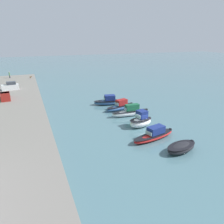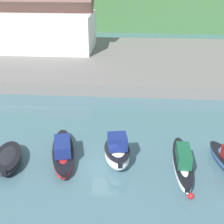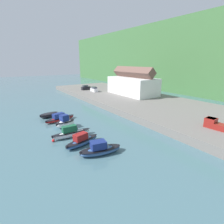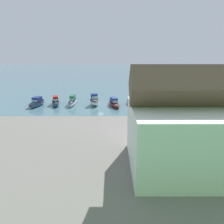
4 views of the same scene
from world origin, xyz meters
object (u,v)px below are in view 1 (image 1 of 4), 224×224
(moored_boat_0, at_px, (181,147))
(mooring_buoy_1, at_px, (146,112))
(moored_boat_4, at_px, (121,106))
(person_on_quay, at_px, (10,75))
(moored_boat_3, at_px, (131,112))
(dog_on_quay, at_px, (31,77))
(moored_boat_2, at_px, (141,121))
(moored_boat_1, at_px, (154,135))
(moored_boat_5, at_px, (109,101))
(pickup_truck_0, at_px, (5,96))
(parked_car_1, at_px, (10,86))

(moored_boat_0, height_order, mooring_buoy_1, moored_boat_0)
(moored_boat_4, height_order, person_on_quay, person_on_quay)
(moored_boat_3, bearing_deg, moored_boat_0, -177.97)
(moored_boat_3, relative_size, dog_on_quay, 8.98)
(moored_boat_2, xyz_separation_m, moored_boat_3, (5.75, -0.83, -0.26))
(moored_boat_1, bearing_deg, person_on_quay, 9.64)
(moored_boat_0, height_order, moored_boat_5, moored_boat_5)
(pickup_truck_0, xyz_separation_m, mooring_buoy_1, (-15.15, -27.14, -2.25))
(dog_on_quay, bearing_deg, mooring_buoy_1, 18.59)
(moored_boat_3, height_order, person_on_quay, person_on_quay)
(person_on_quay, bearing_deg, moored_boat_4, -149.55)
(moored_boat_1, bearing_deg, dog_on_quay, 4.45)
(dog_on_quay, bearing_deg, pickup_truck_0, -21.53)
(parked_car_1, relative_size, pickup_truck_0, 0.89)
(pickup_truck_0, relative_size, person_on_quay, 2.29)
(moored_boat_4, height_order, moored_boat_5, moored_boat_5)
(moored_boat_3, distance_m, dog_on_quay, 45.11)
(moored_boat_1, distance_m, moored_boat_5, 19.63)
(dog_on_quay, bearing_deg, person_on_quay, -122.87)
(moored_boat_4, distance_m, dog_on_quay, 41.03)
(moored_boat_1, bearing_deg, mooring_buoy_1, -36.09)
(moored_boat_0, height_order, parked_car_1, parked_car_1)
(moored_boat_4, distance_m, mooring_buoy_1, 5.66)
(dog_on_quay, bearing_deg, parked_car_1, -27.39)
(moored_boat_1, distance_m, person_on_quay, 59.97)
(moored_boat_0, bearing_deg, moored_boat_5, -9.66)
(moored_boat_2, bearing_deg, moored_boat_0, 175.98)
(parked_car_1, distance_m, pickup_truck_0, 10.20)
(moored_boat_0, relative_size, dog_on_quay, 6.14)
(person_on_quay, height_order, dog_on_quay, person_on_quay)
(pickup_truck_0, distance_m, person_on_quay, 29.21)
(moored_boat_2, distance_m, parked_car_1, 38.38)
(parked_car_1, bearing_deg, moored_boat_3, -143.96)
(moored_boat_2, relative_size, person_on_quay, 2.22)
(pickup_truck_0, height_order, dog_on_quay, pickup_truck_0)
(moored_boat_3, relative_size, parked_car_1, 1.82)
(moored_boat_4, xyz_separation_m, pickup_truck_0, (11.10, 23.23, 1.70))
(moored_boat_4, bearing_deg, dog_on_quay, 9.14)
(moored_boat_2, height_order, moored_boat_5, moored_boat_2)
(moored_boat_4, height_order, dog_on_quay, dog_on_quay)
(moored_boat_2, bearing_deg, dog_on_quay, 9.18)
(moored_boat_4, bearing_deg, mooring_buoy_1, -151.52)
(moored_boat_3, relative_size, moored_boat_5, 1.11)
(moored_boat_5, xyz_separation_m, pickup_truck_0, (6.58, 22.15, 1.70))
(moored_boat_4, relative_size, parked_car_1, 1.65)
(dog_on_quay, bearing_deg, moored_boat_0, 8.83)
(moored_boat_0, height_order, moored_boat_3, moored_boat_3)
(moored_boat_1, distance_m, dog_on_quay, 54.87)
(moored_boat_3, height_order, parked_car_1, parked_car_1)
(moored_boat_4, xyz_separation_m, moored_boat_5, (4.52, 1.07, 0.00))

